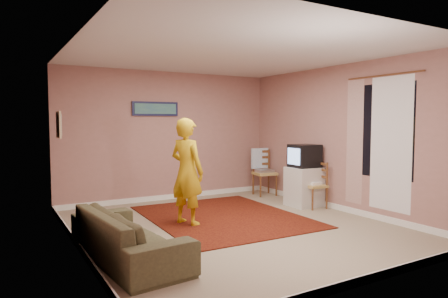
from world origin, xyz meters
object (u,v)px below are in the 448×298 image
crt_tv (304,156)px  sofa (128,235)px  chair_a (265,168)px  tv_cabinet (304,187)px  chair_b (314,180)px  person (187,172)px

crt_tv → sofa: bearing=-159.1°
sofa → crt_tv: bearing=-77.6°
chair_a → sofa: 4.51m
tv_cabinet → chair_a: bearing=89.9°
chair_b → sofa: 3.92m
crt_tv → chair_a: 1.31m
chair_a → person: person is taller
tv_cabinet → crt_tv: 0.58m
crt_tv → person: bearing=-174.2°
crt_tv → chair_a: (0.01, 1.27, -0.35)m
chair_b → chair_a: bearing=-172.1°
tv_cabinet → chair_b: 0.28m
tv_cabinet → sofa: tv_cabinet is taller
chair_b → sofa: chair_b is taller
chair_a → person: 2.86m
chair_a → sofa: chair_a is taller
chair_a → chair_b: 1.50m
tv_cabinet → sofa: (-3.75, -1.21, -0.08)m
crt_tv → sofa: (-3.74, -1.21, -0.67)m
tv_cabinet → person: 2.54m
sofa → chair_b: bearing=-81.1°
tv_cabinet → crt_tv: crt_tv is taller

